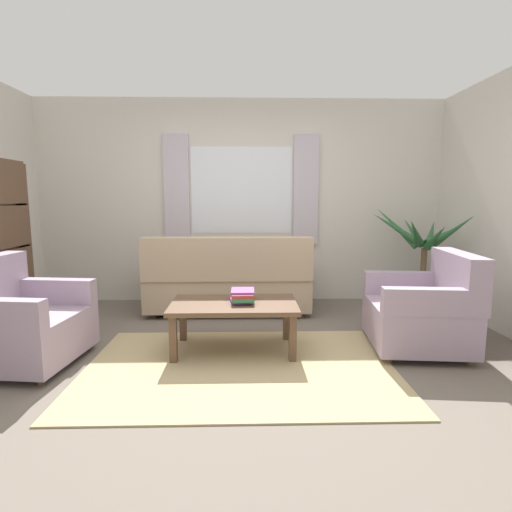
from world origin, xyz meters
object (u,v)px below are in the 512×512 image
Objects in this scene: book_stack_on_table at (242,295)px; potted_plant at (421,265)px; coffee_table at (234,309)px; armchair_right at (425,311)px; armchair_left at (18,322)px; couch at (228,282)px.

potted_plant is (2.16, 1.26, 0.05)m from book_stack_on_table.
book_stack_on_table is (0.07, 0.05, 0.11)m from coffee_table.
armchair_right is 0.83× the size of coffee_table.
armchair_right is at bearing -79.50° from armchair_left.
armchair_left is 0.84× the size of coffee_table.
potted_plant is (0.54, 1.32, 0.19)m from armchair_right.
potted_plant is at bearing 30.33° from book_stack_on_table.
armchair_left is at bearing -80.36° from armchair_right.
armchair_left is 0.73× the size of potted_plant.
armchair_right is at bearing 145.18° from couch.
armchair_left is 3.44m from armchair_right.
potted_plant is (2.33, 0.07, 0.17)m from couch.
armchair_right reaches higher than coffee_table.
coffee_table is at bearing -149.58° from potted_plant.
armchair_right is 1.70m from coffee_table.
couch is 2.34m from potted_plant.
book_stack_on_table is (-1.62, 0.05, 0.14)m from armchair_right.
coffee_table is (1.73, 0.25, 0.03)m from armchair_left.
couch reaches higher than armchair_left.
book_stack_on_table is at bearing 98.22° from couch.
armchair_right reaches higher than book_stack_on_table.
potted_plant is at bearing -62.10° from armchair_left.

